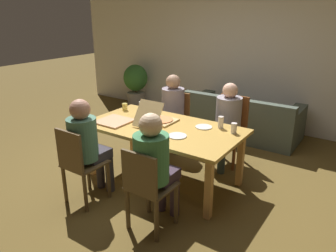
# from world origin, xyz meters

# --- Properties ---
(ground_plane) EXTENTS (20.00, 20.00, 0.00)m
(ground_plane) POSITION_xyz_m (0.00, 0.00, 0.00)
(ground_plane) COLOR brown
(back_wall) EXTENTS (7.81, 0.12, 2.82)m
(back_wall) POSITION_xyz_m (0.00, 2.68, 1.41)
(back_wall) COLOR silver
(back_wall) RESTS_ON ground
(dining_table) EXTENTS (1.90, 1.03, 0.72)m
(dining_table) POSITION_xyz_m (0.00, 0.00, 0.65)
(dining_table) COLOR gold
(dining_table) RESTS_ON ground
(chair_0) EXTENTS (0.44, 0.40, 0.94)m
(chair_0) POSITION_xyz_m (0.45, 0.99, 0.51)
(chair_0) COLOR brown
(chair_0) RESTS_ON ground
(person_0) EXTENTS (0.34, 0.56, 1.15)m
(person_0) POSITION_xyz_m (0.45, 0.84, 0.68)
(person_0) COLOR #324142
(person_0) RESTS_ON ground
(chair_1) EXTENTS (0.39, 0.41, 0.90)m
(chair_1) POSITION_xyz_m (-0.45, -0.95, 0.49)
(chair_1) COLOR brown
(chair_1) RESTS_ON ground
(person_1) EXTENTS (0.32, 0.49, 1.19)m
(person_1) POSITION_xyz_m (-0.45, -0.82, 0.70)
(person_1) COLOR #37333B
(person_1) RESTS_ON ground
(chair_2) EXTENTS (0.41, 0.40, 0.87)m
(chair_2) POSITION_xyz_m (0.45, -0.91, 0.47)
(chair_2) COLOR brown
(chair_2) RESTS_ON ground
(person_2) EXTENTS (0.34, 0.50, 1.19)m
(person_2) POSITION_xyz_m (0.45, -0.79, 0.70)
(person_2) COLOR #3C2D3B
(person_2) RESTS_ON ground
(chair_3) EXTENTS (0.39, 0.38, 0.86)m
(chair_3) POSITION_xyz_m (-0.45, 0.96, 0.45)
(chair_3) COLOR brown
(chair_3) RESTS_ON ground
(person_3) EXTENTS (0.34, 0.56, 1.16)m
(person_3) POSITION_xyz_m (-0.45, 0.83, 0.68)
(person_3) COLOR #383F49
(person_3) RESTS_ON ground
(pizza_box_0) EXTENTS (0.35, 0.54, 0.31)m
(pizza_box_0) POSITION_xyz_m (-0.12, 0.07, 0.77)
(pizza_box_0) COLOR tan
(pizza_box_0) RESTS_ON dining_table
(pizza_box_1) EXTENTS (0.40, 0.40, 0.02)m
(pizza_box_1) POSITION_xyz_m (-0.60, -0.22, 0.73)
(pizza_box_1) COLOR tan
(pizza_box_1) RESTS_ON dining_table
(plate_0) EXTENTS (0.20, 0.20, 0.01)m
(plate_0) POSITION_xyz_m (0.42, 0.24, 0.73)
(plate_0) COLOR white
(plate_0) RESTS_ON dining_table
(plate_1) EXTENTS (0.21, 0.21, 0.01)m
(plate_1) POSITION_xyz_m (0.32, -0.18, 0.73)
(plate_1) COLOR white
(plate_1) RESTS_ON dining_table
(drinking_glass_0) EXTENTS (0.07, 0.07, 0.15)m
(drinking_glass_0) POSITION_xyz_m (0.60, 0.34, 0.79)
(drinking_glass_0) COLOR silver
(drinking_glass_0) RESTS_ON dining_table
(drinking_glass_1) EXTENTS (0.07, 0.07, 0.15)m
(drinking_glass_1) POSITION_xyz_m (-0.57, 0.30, 0.80)
(drinking_glass_1) COLOR silver
(drinking_glass_1) RESTS_ON dining_table
(drinking_glass_2) EXTENTS (0.07, 0.07, 0.12)m
(drinking_glass_2) POSITION_xyz_m (0.80, 0.27, 0.78)
(drinking_glass_2) COLOR silver
(drinking_glass_2) RESTS_ON dining_table
(drinking_glass_3) EXTENTS (0.07, 0.07, 0.10)m
(drinking_glass_3) POSITION_xyz_m (-0.82, 0.23, 0.77)
(drinking_glass_3) COLOR #DBC45C
(drinking_glass_3) RESTS_ON dining_table
(couch) EXTENTS (1.88, 0.87, 0.73)m
(couch) POSITION_xyz_m (0.23, 2.00, 0.27)
(couch) COLOR #495549
(couch) RESTS_ON ground
(potted_plant) EXTENTS (0.51, 0.51, 0.95)m
(potted_plant) POSITION_xyz_m (-2.34, 2.29, 0.54)
(potted_plant) COLOR gray
(potted_plant) RESTS_ON ground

